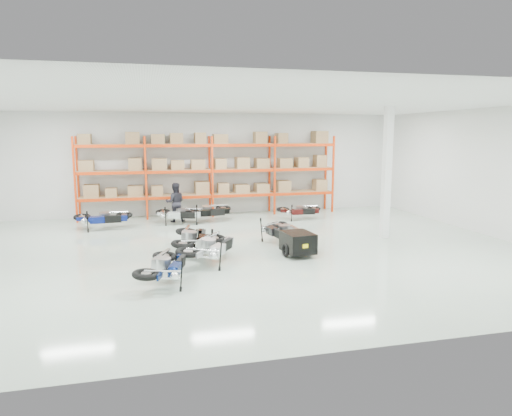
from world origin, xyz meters
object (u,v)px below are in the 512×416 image
object	(u,v)px
moto_black_far_left	(193,234)
moto_back_b	(180,211)
trailer	(298,243)
moto_back_a	(103,214)
moto_touring_right	(282,227)
moto_back_c	(206,208)
moto_blue_centre	(165,261)
person_back	(175,202)
moto_back_d	(300,208)
moto_silver_left	(210,242)

from	to	relation	value
moto_black_far_left	moto_back_b	size ratio (longest dim) A/B	1.13
trailer	moto_back_b	distance (m)	6.57
moto_back_a	moto_touring_right	bearing A→B (deg)	-124.63
trailer	moto_back_c	xyz separation A→B (m)	(-1.92, 5.99, 0.17)
moto_blue_centre	person_back	xyz separation A→B (m)	(0.76, 8.01, 0.24)
moto_back_d	moto_black_far_left	bearing A→B (deg)	137.25
moto_blue_centre	moto_touring_right	world-z (taller)	moto_touring_right
moto_silver_left	person_back	xyz separation A→B (m)	(-0.53, 6.51, 0.19)
moto_silver_left	moto_back_d	distance (m)	7.40
moto_black_far_left	trailer	bearing A→B (deg)	169.44
moto_touring_right	moto_back_d	world-z (taller)	moto_touring_right
moto_back_c	moto_back_d	world-z (taller)	moto_back_c
trailer	person_back	world-z (taller)	person_back
person_back	moto_back_d	bearing A→B (deg)	176.16
moto_back_a	person_back	world-z (taller)	person_back
moto_black_far_left	trailer	xyz separation A→B (m)	(2.98, -1.02, -0.20)
person_back	moto_black_far_left	bearing A→B (deg)	96.03
moto_silver_left	moto_touring_right	size ratio (longest dim) A/B	1.07
moto_blue_centre	moto_silver_left	xyz separation A→B (m)	(1.29, 1.50, 0.05)
trailer	moto_back_c	size ratio (longest dim) A/B	0.89
moto_black_far_left	moto_back_d	world-z (taller)	moto_black_far_left
moto_back_a	moto_black_far_left	bearing A→B (deg)	-148.02
moto_blue_centre	moto_back_d	world-z (taller)	moto_blue_centre
moto_silver_left	moto_back_a	bearing A→B (deg)	-26.70
moto_blue_centre	moto_back_d	bearing A→B (deg)	-111.34
moto_back_d	person_back	world-z (taller)	person_back
moto_touring_right	moto_back_b	xyz separation A→B (m)	(-3.00, 4.24, -0.03)
moto_blue_centre	moto_black_far_left	world-z (taller)	moto_black_far_left
moto_silver_left	moto_touring_right	bearing A→B (deg)	-113.34
moto_black_far_left	moto_back_c	world-z (taller)	moto_black_far_left
moto_blue_centre	moto_silver_left	distance (m)	1.98
moto_back_a	moto_back_d	distance (m)	7.93
trailer	moto_back_a	world-z (taller)	moto_back_a
moto_black_far_left	person_back	world-z (taller)	person_back
moto_silver_left	moto_back_d	world-z (taller)	moto_silver_left
moto_black_far_left	moto_back_a	xyz separation A→B (m)	(-2.94, 4.45, -0.04)
moto_silver_left	moto_black_far_left	distance (m)	1.23
moto_blue_centre	moto_touring_right	size ratio (longest dim) A/B	0.99
trailer	person_back	bearing A→B (deg)	110.38
trailer	person_back	xyz separation A→B (m)	(-3.15, 6.35, 0.40)
moto_back_b	moto_silver_left	bearing A→B (deg)	-162.18
moto_back_a	moto_back_d	size ratio (longest dim) A/B	1.13
moto_back_a	moto_back_b	xyz separation A→B (m)	(2.93, 0.38, -0.03)
moto_silver_left	trailer	bearing A→B (deg)	-143.69
moto_silver_left	moto_back_c	world-z (taller)	moto_silver_left
moto_black_far_left	moto_back_a	size ratio (longest dim) A/B	1.07
moto_touring_right	moto_back_c	distance (m)	4.79
moto_blue_centre	moto_back_b	size ratio (longest dim) A/B	1.05
moto_touring_right	moto_back_b	distance (m)	5.20
moto_blue_centre	moto_back_b	world-z (taller)	moto_blue_centre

